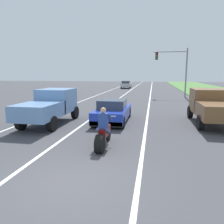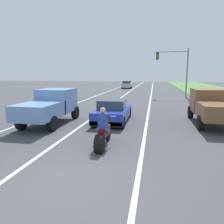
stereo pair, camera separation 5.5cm
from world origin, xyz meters
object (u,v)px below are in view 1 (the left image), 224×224
Objects in this scene: motorcycle_with_rider at (103,133)px; sports_car_blue at (113,111)px; traffic_light_mast_near at (176,65)px; pickup_truck_left_lane_light_blue at (50,105)px; pickup_truck_right_shoulder_brown at (212,105)px; distant_car_far_ahead at (126,84)px.

motorcycle_with_rider is 0.51× the size of sports_car_blue.
sports_car_blue is 0.72× the size of traffic_light_mast_near.
pickup_truck_left_lane_light_blue reaches higher than motorcycle_with_rider.
distant_car_far_ahead is at bearing 105.60° from pickup_truck_right_shoulder_brown.
pickup_truck_left_lane_light_blue is at bearing -160.50° from sports_car_blue.
sports_car_blue is 1.08× the size of distant_car_far_ahead.
pickup_truck_right_shoulder_brown reaches higher than motorcycle_with_rider.
motorcycle_with_rider is 7.43m from pickup_truck_right_shoulder_brown.
pickup_truck_left_lane_light_blue and pickup_truck_right_shoulder_brown have the same top height.
pickup_truck_right_shoulder_brown is at bearing -74.40° from distant_car_far_ahead.
pickup_truck_right_shoulder_brown reaches higher than sports_car_blue.
pickup_truck_left_lane_light_blue is (-3.98, 3.60, 0.51)m from motorcycle_with_rider.
traffic_light_mast_near reaches higher than distant_car_far_ahead.
sports_car_blue is 0.90× the size of pickup_truck_right_shoulder_brown.
traffic_light_mast_near is (5.13, 15.93, 3.34)m from sports_car_blue.
pickup_truck_right_shoulder_brown is at bearing 10.22° from pickup_truck_left_lane_light_blue.
motorcycle_with_rider reaches higher than distant_car_far_ahead.
sports_car_blue is at bearing -84.59° from distant_car_far_ahead.
pickup_truck_right_shoulder_brown is 1.20× the size of distant_car_far_ahead.
distant_car_far_ahead is (-8.73, 31.26, -0.33)m from pickup_truck_right_shoulder_brown.
distant_car_far_ahead is at bearing 117.28° from traffic_light_mast_near.
traffic_light_mast_near is (-0.60, 15.50, 2.86)m from pickup_truck_right_shoulder_brown.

